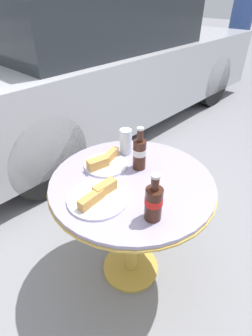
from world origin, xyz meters
name	(u,v)px	position (x,y,z in m)	size (l,w,h in m)	color
ground_plane	(131,268)	(0.00, 0.00, 0.00)	(30.00, 30.00, 0.00)	gray
bistro_table	(132,199)	(0.00, 0.00, 0.56)	(0.79, 0.79, 0.68)	gold
cola_bottle_left	(139,153)	(0.10, 0.04, 0.77)	(0.07, 0.07, 0.22)	#3D1E14
cola_bottle_right	(154,202)	(-0.13, -0.22, 0.76)	(0.07, 0.07, 0.21)	#3D1E14
drinking_glass	(126,143)	(0.16, 0.19, 0.74)	(0.07, 0.07, 0.14)	black
lunch_plate_near	(105,162)	(0.00, 0.18, 0.70)	(0.22, 0.22, 0.06)	white
lunch_plate_far	(98,197)	(-0.20, 0.01, 0.70)	(0.26, 0.26, 0.06)	white
parked_car	(102,67)	(1.43, 1.74, 0.66)	(4.42, 1.66, 1.37)	#B7B7BC
pedestrian	(241,20)	(4.27, 1.35, 0.98)	(0.35, 0.35, 1.73)	brown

